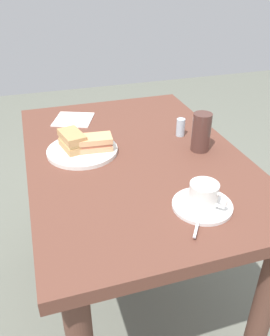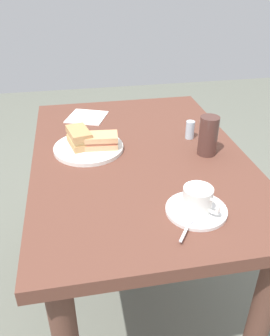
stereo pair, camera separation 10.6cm
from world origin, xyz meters
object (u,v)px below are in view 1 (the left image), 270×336
Objects in this scene: sandwich_front at (72,141)px; sandwich_back at (95,143)px; salt_shaker at (181,127)px; spoon at (198,220)px; napkin at (73,119)px; coffee_saucer at (202,205)px; dining_table at (134,187)px; sandwich_plate at (82,151)px; coffee_cup at (204,194)px; drinking_glass at (201,132)px.

sandwich_back is (0.03, 0.07, -0.01)m from sandwich_front.
spoon is at bearing -18.52° from salt_shaker.
sandwich_back is 0.80× the size of napkin.
sandwich_front is 0.50m from coffee_saucer.
salt_shaker is at bearing 161.48° from spoon.
dining_table is 0.22m from sandwich_back.
sandwich_front is 0.83× the size of napkin.
coffee_cup reaches higher than sandwich_plate.
sandwich_front is at bearing -145.51° from coffee_saucer.
sandwich_back is at bearing -83.88° from salt_shaker.
sandwich_back is at bearing -151.54° from coffee_cup.
spoon is 0.65× the size of drinking_glass.
drinking_glass is (-0.30, 0.14, 0.02)m from coffee_cup.
napkin is (-0.29, 0.01, -0.01)m from sandwich_plate.
sandwich_back is at bearing -112.35° from dining_table.
sandwich_front reaches higher than coffee_saucer.
drinking_glass is at bearing 80.17° from dining_table.
sandwich_front is 0.54m from spoon.
sandwich_plate is at bearing -104.49° from drinking_glass.
spoon is (0.45, 0.17, -0.02)m from sandwich_back.
coffee_saucer is 0.44m from salt_shaker.
spoon is at bearing -34.58° from coffee_saucer.
drinking_glass is (0.10, 0.40, 0.06)m from sandwich_plate.
sandwich_back is 0.44m from coffee_cup.
spoon reaches higher than napkin.
sandwich_back is 0.44m from coffee_saucer.
drinking_glass is at bearing 74.81° from sandwich_front.
sandwich_front reaches higher than sandwich_plate.
napkin is at bearing -160.66° from coffee_saucer.
coffee_saucer is (0.39, 0.21, -0.03)m from sandwich_back.
coffee_cup is at bearing -24.75° from drinking_glass.
spoon reaches higher than coffee_saucer.
spoon is at bearing 20.55° from sandwich_back.
coffee_cup is at bearing 32.47° from sandwich_plate.
napkin is at bearing -156.29° from dining_table.
napkin is 1.11× the size of drinking_glass.
sandwich_front reaches higher than napkin.
sandwich_plate is at bearing -147.54° from coffee_saucer.
coffee_cup is 0.33m from drinking_glass.
drinking_glass is at bearing 44.30° from napkin.
salt_shaker is (-0.43, 0.12, 0.03)m from coffee_saucer.
coffee_saucer reaches higher than napkin.
drinking_glass is at bearing 8.69° from salt_shaker.
coffee_cup is (0.00, 0.00, 0.04)m from coffee_saucer.
dining_table is 8.79× the size of sandwich_back.
coffee_saucer is at bearing 28.43° from sandwich_back.
sandwich_back is (-0.05, -0.12, 0.17)m from dining_table.
salt_shaker reaches higher than coffee_saucer.
spoon is (0.06, -0.04, 0.01)m from coffee_saucer.
coffee_cup reaches higher than dining_table.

